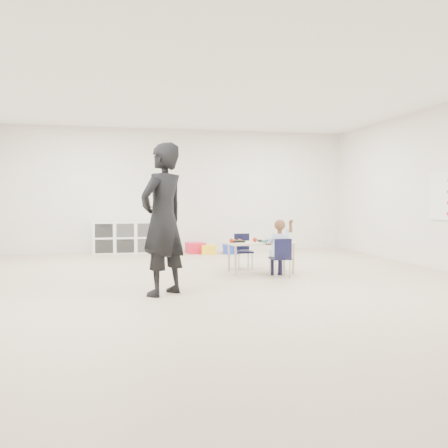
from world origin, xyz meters
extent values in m
plane|color=beige|center=(0.00, 0.00, 0.00)|extent=(9.00, 9.00, 0.00)
plane|color=white|center=(0.00, 0.00, 2.80)|extent=(9.00, 9.00, 0.00)
cube|color=white|center=(0.00, 4.50, 1.40)|extent=(8.00, 0.02, 2.80)
cube|color=white|center=(0.00, -4.50, 1.40)|extent=(8.00, 0.02, 2.80)
cube|color=beige|center=(0.95, 1.00, 0.48)|extent=(1.11, 0.58, 0.03)
cube|color=black|center=(1.05, 1.05, 0.51)|extent=(0.22, 0.17, 0.03)
cube|color=black|center=(0.57, 1.04, 0.51)|extent=(0.22, 0.17, 0.03)
cube|color=white|center=(0.97, 0.85, 0.55)|extent=(0.07, 0.07, 0.10)
ellipsoid|color=tan|center=(1.27, 0.91, 0.53)|extent=(0.09, 0.09, 0.07)
sphere|color=#9D1F0E|center=(0.86, 1.03, 0.54)|extent=(0.07, 0.07, 0.07)
sphere|color=#9D1F0E|center=(0.45, 0.95, 0.54)|extent=(0.07, 0.07, 0.07)
cube|color=white|center=(-1.20, 4.28, 0.35)|extent=(1.40, 0.40, 0.70)
cube|color=white|center=(3.98, 0.60, 1.25)|extent=(0.02, 0.60, 0.80)
imported|color=black|center=(-0.76, -0.51, 0.95)|extent=(0.82, 0.80, 1.89)
cube|color=red|center=(0.33, 3.98, 0.12)|extent=(0.42, 0.52, 0.23)
cube|color=yellow|center=(0.57, 3.79, 0.10)|extent=(0.32, 0.40, 0.20)
cube|color=#1934C0|center=(1.09, 3.75, 0.10)|extent=(0.35, 0.43, 0.20)
camera|label=1|loc=(-1.25, -6.41, 1.20)|focal=38.00mm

